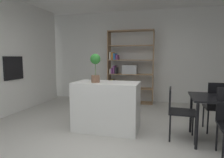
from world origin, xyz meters
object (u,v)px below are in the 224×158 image
Objects in this scene: open_bookshelf at (127,70)px; dining_chair_island_side at (177,108)px; kitchen_island at (107,106)px; built_in_oven at (14,68)px; dining_chair_far at (218,104)px; potted_plant_on_island at (95,66)px.

open_bookshelf is 2.82m from dining_chair_island_side.
dining_chair_island_side is at bearing -3.52° from kitchen_island.
dining_chair_far is at bearing -1.40° from built_in_oven.
kitchen_island is 2.42m from open_bookshelf.
open_bookshelf is at bearing 38.10° from built_in_oven.
open_bookshelf is (-0.07, 2.36, 0.55)m from kitchen_island.
kitchen_island is 1.27m from dining_chair_island_side.
dining_chair_island_side is at bearing -8.15° from built_in_oven.
dining_chair_far is (4.48, -0.11, -0.57)m from built_in_oven.
open_bookshelf is at bearing -46.10° from dining_chair_far.
potted_plant_on_island is 2.33m from dining_chair_far.
kitchen_island is 1.40× the size of dining_chair_island_side.
potted_plant_on_island is at bearing 92.16° from dining_chair_island_side.
potted_plant_on_island is (-0.19, -0.08, 0.77)m from kitchen_island.
built_in_oven is 0.28× the size of open_bookshelf.
dining_chair_island_side is at bearing -61.29° from open_bookshelf.
dining_chair_far is at bearing -57.63° from dining_chair_island_side.
kitchen_island is 0.56× the size of open_bookshelf.
built_in_oven is 0.50× the size of kitchen_island.
dining_chair_island_side is (1.33, -2.43, -0.48)m from open_bookshelf.
dining_chair_far is (1.99, 0.35, 0.09)m from kitchen_island.
potted_plant_on_island reaches higher than dining_chair_far.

